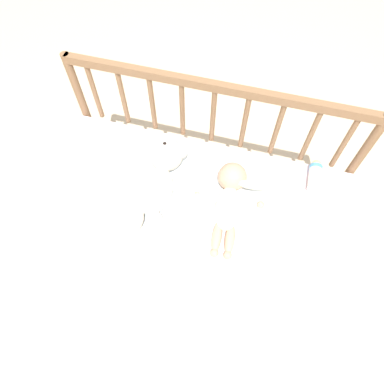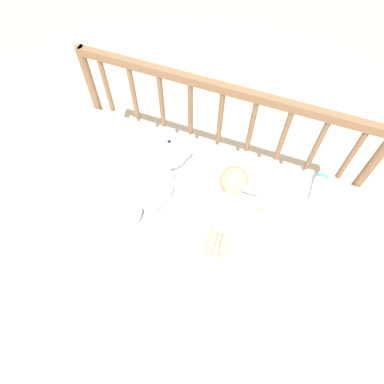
% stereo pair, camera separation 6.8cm
% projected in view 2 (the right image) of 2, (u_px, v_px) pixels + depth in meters
% --- Properties ---
extents(ground_plane, '(12.00, 12.00, 0.00)m').
position_uv_depth(ground_plane, '(193.00, 240.00, 1.78)').
color(ground_plane, '#C6B293').
extents(crib_mattress, '(1.28, 0.59, 0.44)m').
position_uv_depth(crib_mattress, '(193.00, 221.00, 1.59)').
color(crib_mattress, silver).
rests_on(crib_mattress, ground_plane).
extents(crib_rail, '(1.28, 0.04, 0.77)m').
position_uv_depth(crib_rail, '(220.00, 124.00, 1.46)').
color(crib_rail, brown).
rests_on(crib_rail, ground_plane).
extents(blanket, '(0.82, 0.51, 0.01)m').
position_uv_depth(blanket, '(190.00, 201.00, 1.39)').
color(blanket, white).
rests_on(blanket, crib_mattress).
extents(teddy_bear, '(0.31, 0.44, 0.15)m').
position_uv_depth(teddy_bear, '(162.00, 173.00, 1.40)').
color(teddy_bear, silver).
rests_on(teddy_bear, crib_mattress).
extents(baby, '(0.31, 0.40, 0.12)m').
position_uv_depth(baby, '(229.00, 200.00, 1.34)').
color(baby, '#EAEACC').
rests_on(baby, crib_mattress).
extents(baby_bottle, '(0.05, 0.15, 0.05)m').
position_uv_depth(baby_bottle, '(319.00, 185.00, 1.40)').
color(baby_bottle, '#F4E5CC').
rests_on(baby_bottle, crib_mattress).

